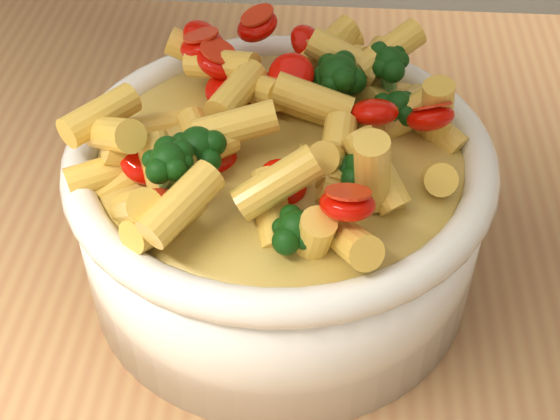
{
  "coord_description": "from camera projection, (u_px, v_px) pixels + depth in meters",
  "views": [
    {
      "loc": [
        -0.02,
        -0.32,
        1.28
      ],
      "look_at": [
        -0.05,
        0.04,
        0.95
      ],
      "focal_mm": 50.0,
      "sensor_mm": 36.0,
      "label": 1
    }
  ],
  "objects": [
    {
      "name": "table",
      "position": [
        339.0,
        408.0,
        0.56
      ],
      "size": [
        1.2,
        0.8,
        0.9
      ],
      "color": "#A57646",
      "rests_on": "ground"
    },
    {
      "name": "pasta_salad",
      "position": [
        280.0,
        120.0,
        0.44
      ],
      "size": [
        0.2,
        0.2,
        0.04
      ],
      "color": "#EECB4B",
      "rests_on": "serving_bowl"
    },
    {
      "name": "serving_bowl",
      "position": [
        280.0,
        208.0,
        0.48
      ],
      "size": [
        0.25,
        0.25,
        0.11
      ],
      "color": "white",
      "rests_on": "table"
    }
  ]
}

